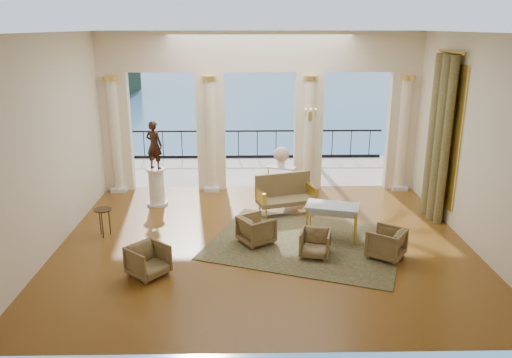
{
  "coord_description": "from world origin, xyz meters",
  "views": [
    {
      "loc": [
        -0.37,
        -10.27,
        4.63
      ],
      "look_at": [
        -0.17,
        0.6,
        1.28
      ],
      "focal_mm": 35.0,
      "sensor_mm": 36.0,
      "label": 1
    }
  ],
  "objects_px": {
    "armchair_c": "(386,242)",
    "armchair_b": "(315,242)",
    "armchair_d": "(256,228)",
    "game_table": "(332,209)",
    "console_table": "(281,171)",
    "settee": "(285,194)",
    "pedestal": "(157,187)",
    "statue": "(154,145)",
    "side_table": "(103,213)",
    "armchair_a": "(148,259)"
  },
  "relations": [
    {
      "from": "pedestal",
      "to": "console_table",
      "type": "xyz_separation_m",
      "value": [
        3.39,
        0.94,
        0.16
      ]
    },
    {
      "from": "console_table",
      "to": "armchair_a",
      "type": "bearing_deg",
      "value": -100.68
    },
    {
      "from": "armchair_b",
      "to": "game_table",
      "type": "relative_size",
      "value": 0.48
    },
    {
      "from": "armchair_c",
      "to": "pedestal",
      "type": "relative_size",
      "value": 0.69
    },
    {
      "from": "game_table",
      "to": "console_table",
      "type": "height_order",
      "value": "game_table"
    },
    {
      "from": "console_table",
      "to": "armchair_d",
      "type": "bearing_deg",
      "value": -82.96
    },
    {
      "from": "settee",
      "to": "game_table",
      "type": "relative_size",
      "value": 1.25
    },
    {
      "from": "statue",
      "to": "pedestal",
      "type": "bearing_deg",
      "value": 159.48
    },
    {
      "from": "armchair_c",
      "to": "console_table",
      "type": "bearing_deg",
      "value": -120.55
    },
    {
      "from": "settee",
      "to": "statue",
      "type": "xyz_separation_m",
      "value": [
        -3.4,
        0.58,
        1.16
      ]
    },
    {
      "from": "settee",
      "to": "side_table",
      "type": "relative_size",
      "value": 2.51
    },
    {
      "from": "armchair_c",
      "to": "game_table",
      "type": "xyz_separation_m",
      "value": [
        -0.97,
        0.99,
        0.37
      ]
    },
    {
      "from": "armchair_a",
      "to": "console_table",
      "type": "height_order",
      "value": "console_table"
    },
    {
      "from": "pedestal",
      "to": "armchair_a",
      "type": "bearing_deg",
      "value": -82.7
    },
    {
      "from": "armchair_d",
      "to": "armchair_b",
      "type": "bearing_deg",
      "value": -152.06
    },
    {
      "from": "armchair_a",
      "to": "statue",
      "type": "relative_size",
      "value": 0.54
    },
    {
      "from": "armchair_c",
      "to": "statue",
      "type": "bearing_deg",
      "value": -86.63
    },
    {
      "from": "console_table",
      "to": "side_table",
      "type": "relative_size",
      "value": 1.36
    },
    {
      "from": "armchair_d",
      "to": "side_table",
      "type": "distance_m",
      "value": 3.52
    },
    {
      "from": "game_table",
      "to": "statue",
      "type": "height_order",
      "value": "statue"
    },
    {
      "from": "side_table",
      "to": "settee",
      "type": "bearing_deg",
      "value": 19.02
    },
    {
      "from": "game_table",
      "to": "side_table",
      "type": "xyz_separation_m",
      "value": [
        -5.19,
        0.25,
        -0.16
      ]
    },
    {
      "from": "armchair_b",
      "to": "game_table",
      "type": "height_order",
      "value": "game_table"
    },
    {
      "from": "settee",
      "to": "armchair_b",
      "type": "bearing_deg",
      "value": -97.6
    },
    {
      "from": "armchair_d",
      "to": "pedestal",
      "type": "relative_size",
      "value": 0.68
    },
    {
      "from": "armchair_a",
      "to": "settee",
      "type": "relative_size",
      "value": 0.42
    },
    {
      "from": "armchair_a",
      "to": "armchair_c",
      "type": "distance_m",
      "value": 4.84
    },
    {
      "from": "armchair_a",
      "to": "armchair_c",
      "type": "bearing_deg",
      "value": -40.11
    },
    {
      "from": "armchair_c",
      "to": "settee",
      "type": "height_order",
      "value": "settee"
    },
    {
      "from": "armchair_c",
      "to": "game_table",
      "type": "distance_m",
      "value": 1.44
    },
    {
      "from": "statue",
      "to": "console_table",
      "type": "height_order",
      "value": "statue"
    },
    {
      "from": "side_table",
      "to": "armchair_c",
      "type": "bearing_deg",
      "value": -11.4
    },
    {
      "from": "armchair_b",
      "to": "armchair_d",
      "type": "xyz_separation_m",
      "value": [
        -1.22,
        0.68,
        0.04
      ]
    },
    {
      "from": "armchair_d",
      "to": "settee",
      "type": "height_order",
      "value": "settee"
    },
    {
      "from": "settee",
      "to": "statue",
      "type": "relative_size",
      "value": 1.27
    },
    {
      "from": "armchair_d",
      "to": "game_table",
      "type": "relative_size",
      "value": 0.54
    },
    {
      "from": "armchair_c",
      "to": "armchair_b",
      "type": "bearing_deg",
      "value": -58.35
    },
    {
      "from": "armchair_b",
      "to": "pedestal",
      "type": "bearing_deg",
      "value": 154.47
    },
    {
      "from": "armchair_b",
      "to": "armchair_c",
      "type": "xyz_separation_m",
      "value": [
        1.46,
        -0.09,
        0.04
      ]
    },
    {
      "from": "armchair_c",
      "to": "side_table",
      "type": "xyz_separation_m",
      "value": [
        -6.16,
        1.24,
        0.21
      ]
    },
    {
      "from": "armchair_b",
      "to": "pedestal",
      "type": "height_order",
      "value": "pedestal"
    },
    {
      "from": "side_table",
      "to": "game_table",
      "type": "bearing_deg",
      "value": -2.73
    },
    {
      "from": "pedestal",
      "to": "statue",
      "type": "relative_size",
      "value": 0.8
    },
    {
      "from": "armchair_d",
      "to": "side_table",
      "type": "bearing_deg",
      "value": 49.5
    },
    {
      "from": "console_table",
      "to": "game_table",
      "type": "bearing_deg",
      "value": -54.34
    },
    {
      "from": "armchair_c",
      "to": "side_table",
      "type": "bearing_deg",
      "value": -66.15
    },
    {
      "from": "armchair_d",
      "to": "game_table",
      "type": "xyz_separation_m",
      "value": [
        1.7,
        0.22,
        0.37
      ]
    },
    {
      "from": "game_table",
      "to": "pedestal",
      "type": "height_order",
      "value": "pedestal"
    },
    {
      "from": "armchair_b",
      "to": "pedestal",
      "type": "relative_size",
      "value": 0.61
    },
    {
      "from": "console_table",
      "to": "pedestal",
      "type": "bearing_deg",
      "value": -144.9
    }
  ]
}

